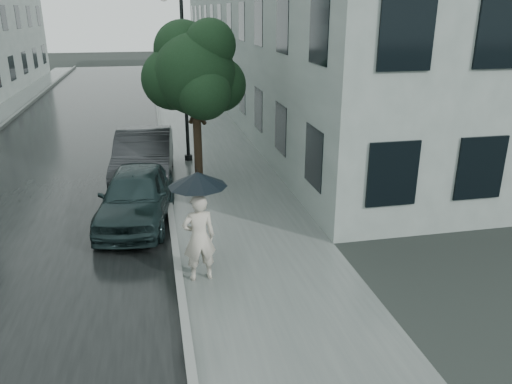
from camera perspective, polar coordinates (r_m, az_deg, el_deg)
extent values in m
plane|color=black|center=(9.85, 0.78, -10.72)|extent=(120.00, 120.00, 0.00)
cube|color=slate|center=(20.97, -5.77, 6.08)|extent=(3.50, 60.00, 0.01)
cube|color=slate|center=(20.85, -10.79, 5.94)|extent=(0.15, 60.00, 0.15)
cube|color=black|center=(21.11, -20.33, 5.01)|extent=(6.85, 60.00, 0.00)
cube|color=#919E99|center=(28.72, 3.16, 18.97)|extent=(7.00, 36.00, 9.00)
cube|color=black|center=(28.03, -4.13, 18.93)|extent=(0.08, 32.40, 7.20)
cube|color=black|center=(39.19, -25.49, 16.72)|extent=(0.08, 16.20, 6.40)
imported|color=#BBB4A4|center=(9.75, -6.53, -5.20)|extent=(0.70, 0.50, 1.79)
cylinder|color=black|center=(9.56, -6.56, -1.97)|extent=(0.02, 0.02, 0.93)
cone|color=black|center=(9.35, -6.71, 1.47)|extent=(1.26, 1.26, 0.28)
cylinder|color=black|center=(9.30, -6.75, 2.41)|extent=(0.02, 0.02, 0.08)
cylinder|color=black|center=(9.75, -6.45, -4.68)|extent=(0.03, 0.03, 0.06)
cylinder|color=#332619|center=(14.98, -6.66, 5.20)|extent=(0.25, 0.25, 2.46)
sphere|color=#1A3A21|center=(14.59, -7.00, 13.26)|extent=(2.31, 2.31, 2.31)
sphere|color=#1A3A21|center=(14.97, -4.25, 12.14)|extent=(1.59, 1.59, 1.59)
sphere|color=#1A3A21|center=(14.92, -9.54, 12.62)|extent=(1.78, 1.78, 1.78)
sphere|color=#1A3A21|center=(14.05, -5.96, 11.19)|extent=(1.50, 1.50, 1.50)
sphere|color=#1A3A21|center=(15.03, -8.34, 15.79)|extent=(1.68, 1.68, 1.68)
sphere|color=#1A3A21|center=(14.39, -5.26, 16.41)|extent=(1.43, 1.43, 1.43)
cylinder|color=black|center=(17.44, -8.13, 12.34)|extent=(0.12, 0.12, 5.51)
cylinder|color=black|center=(17.98, -7.71, 3.94)|extent=(0.28, 0.28, 0.20)
imported|color=#182728|center=(12.80, -13.54, -0.36)|extent=(2.19, 4.23, 1.38)
imported|color=black|center=(15.80, -12.67, 3.96)|extent=(1.98, 4.84, 1.56)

